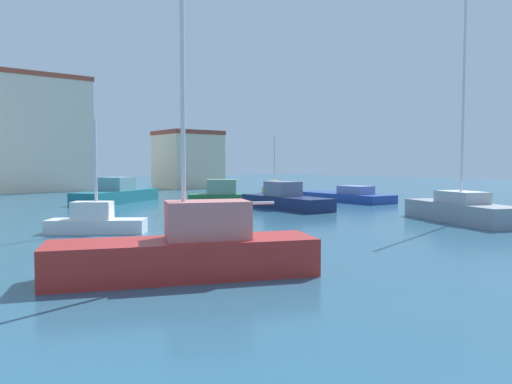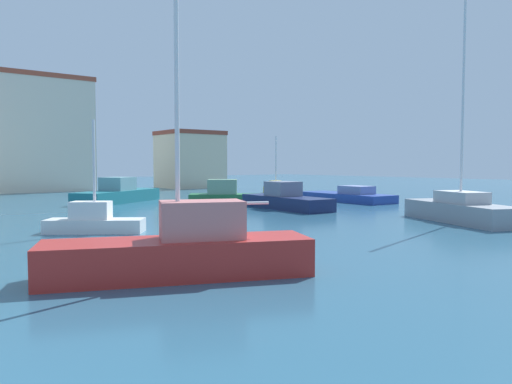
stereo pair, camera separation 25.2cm
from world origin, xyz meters
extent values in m
plane|color=#285670|center=(15.00, 20.00, 0.00)|extent=(160.00, 160.00, 0.00)
cube|color=white|center=(9.15, 15.09, 0.29)|extent=(4.03, 3.44, 0.58)
cube|color=silver|center=(9.01, 15.19, 0.96)|extent=(1.85, 1.71, 0.75)
cylinder|color=silver|center=(9.15, 15.09, 2.69)|extent=(0.12, 0.12, 4.20)
cube|color=gray|center=(25.03, 7.60, 0.48)|extent=(4.46, 7.06, 0.96)
cube|color=#ADB0B5|center=(25.01, 7.56, 1.26)|extent=(2.33, 2.86, 0.59)
cylinder|color=silver|center=(25.03, 7.60, 6.34)|extent=(0.12, 0.12, 10.75)
cube|color=gold|center=(32.92, 31.42, 0.29)|extent=(2.78, 4.58, 0.59)
cube|color=#DFCD77|center=(32.96, 31.54, 0.94)|extent=(1.28, 1.39, 0.70)
cylinder|color=silver|center=(32.92, 31.42, 3.12)|extent=(0.12, 0.12, 5.07)
cube|color=#B22823|center=(7.97, 5.63, 0.49)|extent=(7.00, 4.34, 0.98)
cube|color=#C4716E|center=(8.53, 5.39, 1.47)|extent=(2.43, 1.95, 0.99)
cylinder|color=silver|center=(7.97, 5.63, 4.41)|extent=(0.12, 0.12, 6.85)
cylinder|color=silver|center=(9.10, 5.15, 1.88)|extent=(2.23, 1.00, 0.08)
cube|color=#1E707A|center=(16.26, 30.16, 0.46)|extent=(8.23, 6.62, 0.93)
cube|color=#6B9CA2|center=(16.23, 30.14, 1.43)|extent=(2.88, 2.82, 1.00)
cube|color=#233D93|center=(30.96, 20.50, 0.31)|extent=(3.12, 8.12, 0.63)
cube|color=#6E7DB1|center=(30.91, 19.42, 0.94)|extent=(1.80, 2.49, 0.62)
cube|color=#28703D|center=(23.52, 25.69, 0.30)|extent=(6.26, 5.30, 0.60)
cube|color=gray|center=(23.01, 26.07, 1.17)|extent=(2.77, 2.64, 1.13)
cube|color=#19234C|center=(22.92, 18.50, 0.41)|extent=(2.67, 7.45, 0.82)
cube|color=slate|center=(22.94, 18.81, 1.29)|extent=(1.93, 2.02, 0.95)
cube|color=beige|center=(14.91, 49.76, 5.87)|extent=(11.66, 5.21, 11.74)
cube|color=#9E4733|center=(14.91, 49.76, 11.99)|extent=(11.89, 5.31, 0.50)
cube|color=beige|center=(32.44, 47.34, 3.22)|extent=(6.72, 6.44, 6.45)
cube|color=brown|center=(32.44, 47.34, 6.70)|extent=(6.85, 6.57, 0.50)
camera|label=1|loc=(1.70, -5.35, 2.92)|focal=34.38mm
camera|label=2|loc=(1.90, -5.51, 2.92)|focal=34.38mm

